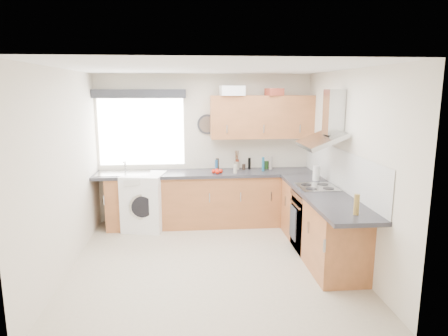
{
  "coord_description": "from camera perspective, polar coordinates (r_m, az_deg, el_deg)",
  "views": [
    {
      "loc": [
        -0.27,
        -4.94,
        2.25
      ],
      "look_at": [
        0.25,
        0.85,
        1.1
      ],
      "focal_mm": 32.0,
      "sensor_mm": 36.0,
      "label": 1
    }
  ],
  "objects": [
    {
      "name": "hob_plate",
      "position": [
        5.69,
        13.16,
        -2.66
      ],
      "size": [
        0.52,
        0.52,
        0.01
      ],
      "primitive_type": "cube",
      "color": "#ACAEAE",
      "rests_on": "worktop_right"
    },
    {
      "name": "jar_5",
      "position": [
        6.8,
        1.9,
        0.53
      ],
      "size": [
        0.06,
        0.06,
        0.17
      ],
      "primitive_type": "cylinder",
      "color": "maroon",
      "rests_on": "worktop_back"
    },
    {
      "name": "jar_4",
      "position": [
        6.46,
        1.6,
        -0.15
      ],
      "size": [
        0.06,
        0.06,
        0.14
      ],
      "primitive_type": "cylinder",
      "color": "#B8B09D",
      "rests_on": "worktop_back"
    },
    {
      "name": "worktop_back",
      "position": [
        6.59,
        -2.67,
        -0.78
      ],
      "size": [
        3.6,
        0.62,
        0.05
      ],
      "primitive_type": "cube",
      "color": "#28282E",
      "rests_on": "base_cab_back"
    },
    {
      "name": "jar_1",
      "position": [
        6.86,
        6.09,
        0.43
      ],
      "size": [
        0.07,
        0.07,
        0.13
      ],
      "primitive_type": "cylinder",
      "color": "#183412",
      "rests_on": "worktop_back"
    },
    {
      "name": "window",
      "position": [
        6.81,
        -11.72,
        5.06
      ],
      "size": [
        1.4,
        0.02,
        1.1
      ],
      "primitive_type": "cube",
      "color": "white",
      "rests_on": "wall_back"
    },
    {
      "name": "base_cab_right",
      "position": [
        5.69,
        13.51,
        -7.79
      ],
      "size": [
        0.58,
        2.1,
        0.86
      ],
      "primitive_type": "cube",
      "color": "#965730",
      "rests_on": "ground_plane"
    },
    {
      "name": "jar_8",
      "position": [
        6.55,
        -1.1,
        0.28
      ],
      "size": [
        0.05,
        0.05,
        0.2
      ],
      "primitive_type": "cylinder",
      "color": "navy",
      "rests_on": "worktop_back"
    },
    {
      "name": "tomato_cluster",
      "position": [
        6.46,
        -0.98,
        -0.47
      ],
      "size": [
        0.16,
        0.16,
        0.07
      ],
      "primitive_type": null,
      "rotation": [
        0.0,
        0.0,
        -0.06
      ],
      "color": "red",
      "rests_on": "worktop_back"
    },
    {
      "name": "jar_3",
      "position": [
        6.81,
        3.65,
        0.65
      ],
      "size": [
        0.05,
        0.05,
        0.2
      ],
      "primitive_type": "cylinder",
      "color": "black",
      "rests_on": "worktop_back"
    },
    {
      "name": "utensil_pot",
      "position": [
        6.81,
        1.83,
        0.4
      ],
      "size": [
        0.1,
        0.1,
        0.13
      ],
      "primitive_type": "cylinder",
      "rotation": [
        0.0,
        0.0,
        0.08
      ],
      "color": "gray",
      "rests_on": "worktop_back"
    },
    {
      "name": "wall_clock",
      "position": [
        6.73,
        -2.4,
        6.24
      ],
      "size": [
        0.34,
        0.04,
        0.34
      ],
      "primitive_type": "cylinder",
      "rotation": [
        1.57,
        0.0,
        0.0
      ],
      "color": "#2A2B31",
      "rests_on": "wall_back"
    },
    {
      "name": "extractor_hood",
      "position": [
        5.58,
        14.53,
        5.9
      ],
      "size": [
        0.52,
        0.78,
        0.66
      ],
      "primitive_type": null,
      "color": "#ACAEAE",
      "rests_on": "wall_right"
    },
    {
      "name": "storage_box",
      "position": [
        6.61,
        7.2,
        10.74
      ],
      "size": [
        0.3,
        0.27,
        0.12
      ],
      "primitive_type": "cube",
      "rotation": [
        0.0,
        0.0,
        0.28
      ],
      "color": "#993A28",
      "rests_on": "upper_cabinets"
    },
    {
      "name": "wall_back",
      "position": [
        6.82,
        -2.8,
        2.74
      ],
      "size": [
        3.6,
        0.02,
        2.5
      ],
      "primitive_type": "cube",
      "color": "silver",
      "rests_on": "ground_plane"
    },
    {
      "name": "base_cab_back",
      "position": [
        6.7,
        -3.49,
        -4.58
      ],
      "size": [
        3.0,
        0.58,
        0.86
      ],
      "primitive_type": "cube",
      "color": "#965730",
      "rests_on": "ground_plane"
    },
    {
      "name": "jar_0",
      "position": [
        6.77,
        2.84,
        0.18
      ],
      "size": [
        0.06,
        0.06,
        0.09
      ],
      "primitive_type": "cylinder",
      "color": "black",
      "rests_on": "worktop_back"
    },
    {
      "name": "oven",
      "position": [
        5.82,
        12.95,
        -7.37
      ],
      "size": [
        0.56,
        0.58,
        0.85
      ],
      "primitive_type": "cube",
      "color": "black",
      "rests_on": "ground_plane"
    },
    {
      "name": "washing_machine",
      "position": [
        6.63,
        -11.29,
        -4.71
      ],
      "size": [
        0.73,
        0.71,
        0.92
      ],
      "primitive_type": "cube",
      "rotation": [
        0.0,
        0.0,
        -0.19
      ],
      "color": "white",
      "rests_on": "ground_plane"
    },
    {
      "name": "jar_6",
      "position": [
        6.83,
        6.7,
        0.73
      ],
      "size": [
        0.06,
        0.06,
        0.22
      ],
      "primitive_type": "cylinder",
      "color": "gray",
      "rests_on": "worktop_back"
    },
    {
      "name": "ceiling",
      "position": [
        4.95,
        -2.07,
        14.08
      ],
      "size": [
        3.6,
        3.6,
        0.02
      ],
      "primitive_type": "cube",
      "color": "white",
      "rests_on": "wall_back"
    },
    {
      "name": "kitchen_roll",
      "position": [
        6.1,
        13.05,
        -0.73
      ],
      "size": [
        0.12,
        0.12,
        0.22
      ],
      "primitive_type": "cylinder",
      "rotation": [
        0.0,
        0.0,
        -0.2
      ],
      "color": "white",
      "rests_on": "worktop_right"
    },
    {
      "name": "jar_2",
      "position": [
        6.72,
        -0.96,
        0.54
      ],
      "size": [
        0.06,
        0.06,
        0.2
      ],
      "primitive_type": "cylinder",
      "color": "#32271B",
      "rests_on": "worktop_back"
    },
    {
      "name": "jar_7",
      "position": [
        6.67,
        5.61,
        0.57
      ],
      "size": [
        0.05,
        0.05,
        0.23
      ],
      "primitive_type": "cylinder",
      "color": "#19587A",
      "rests_on": "worktop_back"
    },
    {
      "name": "casserole",
      "position": [
        6.5,
        1.17,
        10.99
      ],
      "size": [
        0.4,
        0.31,
        0.16
      ],
      "primitive_type": "cube",
      "rotation": [
        0.0,
        0.0,
        0.1
      ],
      "color": "white",
      "rests_on": "upper_cabinets"
    },
    {
      "name": "sink",
      "position": [
        6.66,
        -14.19,
        -0.42
      ],
      "size": [
        0.84,
        0.46,
        0.1
      ],
      "primitive_type": null,
      "color": "#ACAEAE",
      "rests_on": "worktop_back"
    },
    {
      "name": "bottle_0",
      "position": [
        4.57,
        18.41,
        -4.97
      ],
      "size": [
        0.06,
        0.06,
        0.23
      ],
      "primitive_type": "cylinder",
      "color": "olive",
      "rests_on": "worktop_right"
    },
    {
      "name": "window_blind",
      "position": [
        6.69,
        -12.02,
        10.35
      ],
      "size": [
        1.5,
        0.18,
        0.14
      ],
      "primitive_type": "cube",
      "color": "#2A2B31",
      "rests_on": "wall_back"
    },
    {
      "name": "worktop_right",
      "position": [
        5.42,
        14.13,
        -3.74
      ],
      "size": [
        0.62,
        2.42,
        0.05
      ],
      "primitive_type": "cube",
      "color": "#28282E",
      "rests_on": "base_cab_right"
    },
    {
      "name": "upper_cabinets",
      "position": [
        6.69,
        5.43,
        7.28
      ],
      "size": [
        1.7,
        0.35,
        0.7
      ],
      "primitive_type": "cube",
      "color": "#965730",
      "rests_on": "wall_back"
    },
    {
      "name": "base_cab_corner",
      "position": [
        6.92,
        9.91,
        -4.23
      ],
      "size": [
        0.6,
        0.6,
        0.86
      ],
      "primitive_type": "cube",
      "color": "#965730",
      "rests_on": "ground_plane"
    },
    {
      "name": "splashback",
      "position": [
        5.73,
        16.03,
        -0.01
      ],
      "size": [
        0.01,
        3.0,
        0.54
      ],
      "primitive_type": "cube",
      "color": "white",
      "rests_on": "wall_right"
    },
    {
      "name": "ground_plane",
      "position": [
        5.44,
        -1.88,
        -13.27
      ],
      "size": [
        3.6,
        3.6,
        0.0
      ],
      "primitive_type": "plane",
      "color": "beige"
    },
    {
      "name": "wall_front",
      "position": [
        3.31,
        -0.25,
        -6.41
      ],
      "size": [
        3.6,
        0.02,
        2.5
      ],
      "primitive_type": "cube",
      "color": "silver",
      "rests_on": "ground_plane"
    },
    {
      "name": "wall_right",
      "position": [
        5.45,
        17.29,
        0.1
      ],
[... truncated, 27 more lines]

